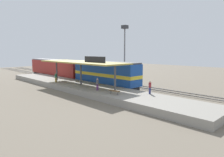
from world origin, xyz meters
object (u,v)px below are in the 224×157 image
Objects in this scene: freight_car at (100,72)px; person_walking at (56,77)px; locomotive at (105,74)px; light_mast at (125,41)px; person_boarding at (150,87)px; platform_bench at (114,91)px; person_waiting at (97,84)px; passenger_carriage_single at (55,68)px.

freight_car is 11.02m from person_walking.
freight_car is at bearing 56.53° from locomotive.
light_mast reaches higher than person_boarding.
platform_bench is at bearing -88.51° from person_walking.
platform_bench is at bearing -92.97° from person_waiting.
person_walking is 17.84m from person_boarding.
light_mast is at bearing 38.52° from platform_bench.
light_mast is 16.82m from person_waiting.
person_waiting is 10.85m from person_walking.
light_mast reaches higher than person_walking.
platform_bench is 0.12× the size of locomotive.
passenger_carriage_single is 13.61m from person_walking.
light_mast reaches higher than passenger_carriage_single.
person_waiting is 1.00× the size of person_boarding.
light_mast is (13.80, 10.99, 7.05)m from platform_bench.
platform_bench is 14.43m from person_walking.
person_walking and person_boarding have the same top height.
freight_car is at bearing 55.46° from platform_bench.
person_waiting is (-5.81, -4.85, -0.56)m from locomotive.
platform_bench is 0.99× the size of person_boarding.
passenger_carriage_single reaches higher than person_boarding.
locomotive is 0.72× the size of passenger_carriage_single.
person_boarding is at bearing -94.87° from passenger_carriage_single.
locomotive reaches higher than platform_bench.
light_mast is at bearing -13.61° from person_walking.
person_boarding is at bearing -111.13° from freight_car.
light_mast is at bearing -54.05° from freight_car.
freight_car reaches higher than person_boarding.
person_waiting and person_boarding have the same top height.
passenger_carriage_single is 11.70× the size of person_boarding.
person_waiting is at bearing -131.40° from freight_car.
locomotive reaches higher than person_walking.
platform_bench is at bearing -125.41° from locomotive.
person_boarding is (3.87, -17.42, 0.00)m from person_walking.
person_waiting is at bearing -140.14° from locomotive.
locomotive is at bearing -43.16° from person_walking.
light_mast is (7.80, 2.55, 5.99)m from locomotive.
freight_car is at bearing -67.38° from passenger_carriage_single.
person_boarding is (-10.31, -13.99, -6.54)m from light_mast.
person_waiting is 7.37m from person_boarding.
person_boarding is (-2.51, -11.44, -0.56)m from locomotive.
passenger_carriage_single is (6.00, 26.44, 0.97)m from platform_bench.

